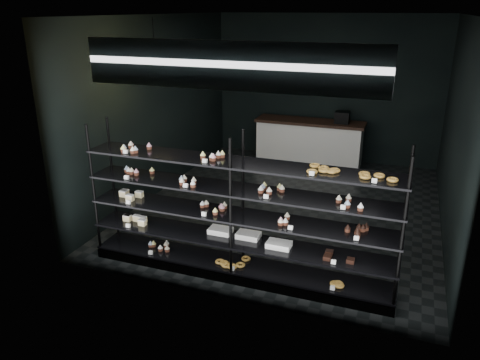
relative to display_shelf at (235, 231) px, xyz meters
The scene contains 5 objects.
room 2.64m from the display_shelf, 87.78° to the left, with size 5.01×6.01×3.20m.
display_shelf is the anchor object (origin of this frame).
signage 2.18m from the display_shelf, 78.74° to the right, with size 3.30×0.05×0.50m.
pendant_lamp 2.61m from the display_shelf, 148.06° to the left, with size 0.30×0.30×0.88m.
service_counter 4.95m from the display_shelf, 91.23° to the left, with size 2.37×0.65×1.23m.
Camera 1 is at (1.82, -7.46, 3.31)m, focal length 35.00 mm.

